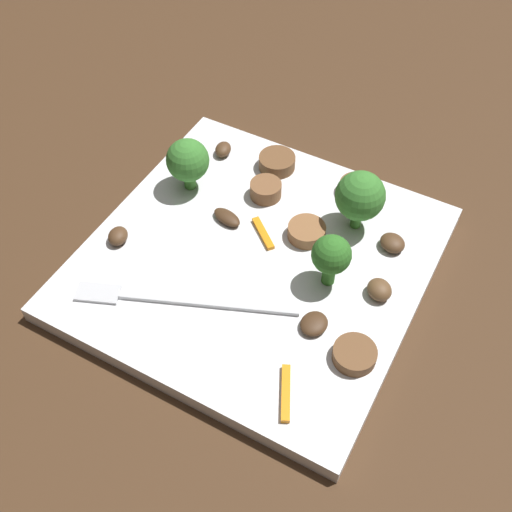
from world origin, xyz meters
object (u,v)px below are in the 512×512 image
Objects in this scene: sausage_slice_2 at (355,354)px; mushroom_0 at (227,217)px; broccoli_floret_2 at (331,256)px; mushroom_4 at (118,236)px; sausage_slice_0 at (277,162)px; pepper_strip_0 at (263,233)px; sausage_slice_3 at (307,232)px; mushroom_2 at (223,149)px; mushroom_5 at (314,324)px; broccoli_floret_1 at (188,161)px; mushroom_1 at (392,243)px; sausage_slice_1 at (266,190)px; mushroom_3 at (379,290)px; plate at (256,262)px; fork at (169,300)px; sausage_slice_4 at (357,188)px; broccoli_floret_0 at (360,196)px; pepper_strip_1 at (286,393)px.

sausage_slice_2 is 0.17m from mushroom_0.
mushroom_4 is (0.18, 0.05, -0.03)m from broccoli_floret_2.
mushroom_4 is (0.22, -0.01, 0.00)m from sausage_slice_2.
sausage_slice_0 reaches higher than sausage_slice_2.
pepper_strip_0 is at bearing -32.72° from sausage_slice_2.
sausage_slice_3 is 1.15× the size of mushroom_0.
mushroom_5 is (-0.16, 0.14, -0.00)m from mushroom_2.
broccoli_floret_1 is 2.32× the size of mushroom_1.
sausage_slice_1 is 1.33× the size of mushroom_3.
mushroom_0 is at bearing 122.71° from mushroom_2.
mushroom_4 is at bearing 20.32° from plate.
mushroom_3 is at bearing 99.33° from mushroom_1.
sausage_slice_2 is at bearing 147.28° from pepper_strip_0.
mushroom_1 is at bearing 169.68° from mushroom_2.
sausage_slice_1 is 0.88× the size of sausage_slice_3.
mushroom_1 is 0.11m from pepper_strip_0.
broccoli_floret_1 is 0.06m from mushroom_2.
sausage_slice_4 is at bearing -136.23° from fork.
broccoli_floret_0 reaches higher than sausage_slice_2.
pepper_strip_1 is (-0.02, 0.18, -0.03)m from broccoli_floret_0.
broccoli_floret_0 is at bearing 160.61° from sausage_slice_0.
mushroom_1 is (-0.14, -0.14, 0.00)m from fork.
mushroom_2 is 0.26m from pepper_strip_1.
broccoli_floret_2 is at bearing 165.95° from broccoli_floret_1.
mushroom_5 is (-0.07, 0.04, 0.01)m from plate.
sausage_slice_1 is at bearing -34.42° from broccoli_floret_2.
broccoli_floret_0 reaches higher than plate.
plate is 0.13m from mushroom_2.
broccoli_floret_0 reaches higher than mushroom_5.
mushroom_3 is (-0.08, 0.03, 0.00)m from sausage_slice_3.
broccoli_floret_0 reaches higher than sausage_slice_0.
mushroom_0 is 0.15m from mushroom_1.
fork is 5.22× the size of sausage_slice_3.
sausage_slice_0 is at bearing -46.19° from sausage_slice_3.
sausage_slice_1 is at bearing -26.23° from sausage_slice_3.
mushroom_1 is (-0.13, 0.04, -0.00)m from sausage_slice_0.
broccoli_floret_2 reaches higher than pepper_strip_0.
sausage_slice_1 is 1.43× the size of mushroom_2.
pepper_strip_1 is at bearing 99.40° from sausage_slice_4.
mushroom_3 is 0.06m from mushroom_5.
fork and pepper_strip_1 have the same top height.
mushroom_2 is 0.11m from pepper_strip_0.
broccoli_floret_1 is at bearing 10.32° from broccoli_floret_0.
sausage_slice_3 reaches higher than mushroom_0.
mushroom_3 is 0.11m from pepper_strip_0.
mushroom_1 and mushroom_4 have the same top height.
plate is 6.26× the size of pepper_strip_1.
broccoli_floret_2 is at bearing 100.31° from sausage_slice_4.
sausage_slice_0 and mushroom_3 have the same top height.
plate is 0.08m from mushroom_5.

